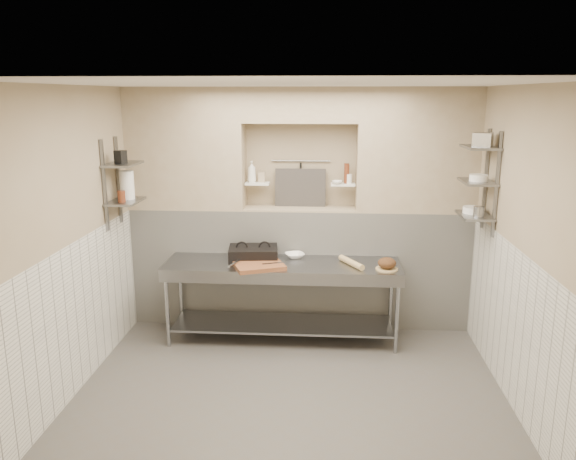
# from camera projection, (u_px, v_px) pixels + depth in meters

# --- Properties ---
(floor) EXTENTS (4.00, 3.90, 0.10)m
(floor) POSITION_uv_depth(u_px,v_px,m) (290.00, 398.00, 5.25)
(floor) COLOR #4F4B46
(floor) RESTS_ON ground
(ceiling) EXTENTS (4.00, 3.90, 0.10)m
(ceiling) POSITION_uv_depth(u_px,v_px,m) (290.00, 77.00, 4.57)
(ceiling) COLOR silver
(ceiling) RESTS_ON ground
(wall_left) EXTENTS (0.10, 3.90, 2.80)m
(wall_left) POSITION_uv_depth(u_px,v_px,m) (63.00, 244.00, 5.05)
(wall_left) COLOR tan
(wall_left) RESTS_ON ground
(wall_right) EXTENTS (0.10, 3.90, 2.80)m
(wall_right) POSITION_uv_depth(u_px,v_px,m) (530.00, 253.00, 4.77)
(wall_right) COLOR tan
(wall_right) RESTS_ON ground
(wall_back) EXTENTS (4.00, 0.10, 2.80)m
(wall_back) POSITION_uv_depth(u_px,v_px,m) (301.00, 205.00, 6.85)
(wall_back) COLOR tan
(wall_back) RESTS_ON ground
(wall_front) EXTENTS (4.00, 0.10, 2.80)m
(wall_front) POSITION_uv_depth(u_px,v_px,m) (265.00, 349.00, 2.97)
(wall_front) COLOR tan
(wall_front) RESTS_ON ground
(backwall_lower) EXTENTS (4.00, 0.40, 1.40)m
(backwall_lower) POSITION_uv_depth(u_px,v_px,m) (300.00, 266.00, 6.77)
(backwall_lower) COLOR silver
(backwall_lower) RESTS_ON floor
(alcove_sill) EXTENTS (1.30, 0.40, 0.02)m
(alcove_sill) POSITION_uv_depth(u_px,v_px,m) (300.00, 208.00, 6.61)
(alcove_sill) COLOR tan
(alcove_sill) RESTS_ON backwall_lower
(backwall_pillar_left) EXTENTS (1.35, 0.40, 1.40)m
(backwall_pillar_left) POSITION_uv_depth(u_px,v_px,m) (187.00, 149.00, 6.53)
(backwall_pillar_left) COLOR tan
(backwall_pillar_left) RESTS_ON backwall_lower
(backwall_pillar_right) EXTENTS (1.35, 0.40, 1.40)m
(backwall_pillar_right) POSITION_uv_depth(u_px,v_px,m) (417.00, 150.00, 6.36)
(backwall_pillar_right) COLOR tan
(backwall_pillar_right) RESTS_ON backwall_lower
(backwall_header) EXTENTS (1.30, 0.40, 0.40)m
(backwall_header) POSITION_uv_depth(u_px,v_px,m) (300.00, 105.00, 6.33)
(backwall_header) COLOR tan
(backwall_header) RESTS_ON backwall_lower
(wainscot_left) EXTENTS (0.02, 3.90, 1.40)m
(wainscot_left) POSITION_uv_depth(u_px,v_px,m) (77.00, 317.00, 5.21)
(wainscot_left) COLOR silver
(wainscot_left) RESTS_ON floor
(wainscot_right) EXTENTS (0.02, 3.90, 1.40)m
(wainscot_right) POSITION_uv_depth(u_px,v_px,m) (515.00, 329.00, 4.94)
(wainscot_right) COLOR silver
(wainscot_right) RESTS_ON floor
(alcove_shelf_left) EXTENTS (0.28, 0.16, 0.02)m
(alcove_shelf_left) POSITION_uv_depth(u_px,v_px,m) (257.00, 183.00, 6.57)
(alcove_shelf_left) COLOR white
(alcove_shelf_left) RESTS_ON backwall_lower
(alcove_shelf_right) EXTENTS (0.28, 0.16, 0.02)m
(alcove_shelf_right) POSITION_uv_depth(u_px,v_px,m) (343.00, 184.00, 6.50)
(alcove_shelf_right) COLOR white
(alcove_shelf_right) RESTS_ON backwall_lower
(utensil_rail) EXTENTS (0.70, 0.02, 0.02)m
(utensil_rail) POSITION_uv_depth(u_px,v_px,m) (301.00, 161.00, 6.64)
(utensil_rail) COLOR gray
(utensil_rail) RESTS_ON wall_back
(hanging_steel) EXTENTS (0.02, 0.02, 0.30)m
(hanging_steel) POSITION_uv_depth(u_px,v_px,m) (301.00, 175.00, 6.67)
(hanging_steel) COLOR black
(hanging_steel) RESTS_ON utensil_rail
(splash_panel) EXTENTS (0.60, 0.08, 0.45)m
(splash_panel) POSITION_uv_depth(u_px,v_px,m) (300.00, 188.00, 6.65)
(splash_panel) COLOR #383330
(splash_panel) RESTS_ON alcove_sill
(shelf_rail_left_a) EXTENTS (0.03, 0.03, 0.95)m
(shelf_rail_left_a) POSITION_uv_depth(u_px,v_px,m) (119.00, 180.00, 6.16)
(shelf_rail_left_a) COLOR slate
(shelf_rail_left_a) RESTS_ON wall_left
(shelf_rail_left_b) EXTENTS (0.03, 0.03, 0.95)m
(shelf_rail_left_b) POSITION_uv_depth(u_px,v_px,m) (104.00, 186.00, 5.78)
(shelf_rail_left_b) COLOR slate
(shelf_rail_left_b) RESTS_ON wall_left
(wall_shelf_left_lower) EXTENTS (0.30, 0.50, 0.02)m
(wall_shelf_left_lower) POSITION_uv_depth(u_px,v_px,m) (125.00, 201.00, 6.01)
(wall_shelf_left_lower) COLOR slate
(wall_shelf_left_lower) RESTS_ON wall_left
(wall_shelf_left_upper) EXTENTS (0.30, 0.50, 0.03)m
(wall_shelf_left_upper) POSITION_uv_depth(u_px,v_px,m) (123.00, 164.00, 5.91)
(wall_shelf_left_upper) COLOR slate
(wall_shelf_left_upper) RESTS_ON wall_left
(shelf_rail_right_a) EXTENTS (0.03, 0.03, 1.05)m
(shelf_rail_right_a) POSITION_uv_depth(u_px,v_px,m) (486.00, 179.00, 5.89)
(shelf_rail_right_a) COLOR slate
(shelf_rail_right_a) RESTS_ON wall_right
(shelf_rail_right_b) EXTENTS (0.03, 0.03, 1.05)m
(shelf_rail_right_b) POSITION_uv_depth(u_px,v_px,m) (497.00, 185.00, 5.50)
(shelf_rail_right_b) COLOR slate
(shelf_rail_right_b) RESTS_ON wall_right
(wall_shelf_right_lower) EXTENTS (0.30, 0.50, 0.02)m
(wall_shelf_right_lower) POSITION_uv_depth(u_px,v_px,m) (475.00, 216.00, 5.78)
(wall_shelf_right_lower) COLOR slate
(wall_shelf_right_lower) RESTS_ON wall_right
(wall_shelf_right_mid) EXTENTS (0.30, 0.50, 0.02)m
(wall_shelf_right_mid) POSITION_uv_depth(u_px,v_px,m) (477.00, 182.00, 5.70)
(wall_shelf_right_mid) COLOR slate
(wall_shelf_right_mid) RESTS_ON wall_right
(wall_shelf_right_upper) EXTENTS (0.30, 0.50, 0.03)m
(wall_shelf_right_upper) POSITION_uv_depth(u_px,v_px,m) (480.00, 147.00, 5.62)
(wall_shelf_right_upper) COLOR slate
(wall_shelf_right_upper) RESTS_ON wall_right
(prep_table) EXTENTS (2.60, 0.70, 0.90)m
(prep_table) POSITION_uv_depth(u_px,v_px,m) (282.00, 286.00, 6.25)
(prep_table) COLOR gray
(prep_table) RESTS_ON floor
(panini_press) EXTENTS (0.58, 0.45, 0.15)m
(panini_press) POSITION_uv_depth(u_px,v_px,m) (253.00, 254.00, 6.31)
(panini_press) COLOR black
(panini_press) RESTS_ON prep_table
(cutting_board) EXTENTS (0.61, 0.52, 0.05)m
(cutting_board) POSITION_uv_depth(u_px,v_px,m) (259.00, 266.00, 6.01)
(cutting_board) COLOR brown
(cutting_board) RESTS_ON prep_table
(knife_blade) EXTENTS (0.26, 0.12, 0.01)m
(knife_blade) POSITION_uv_depth(u_px,v_px,m) (274.00, 263.00, 6.03)
(knife_blade) COLOR gray
(knife_blade) RESTS_ON cutting_board
(tongs) EXTENTS (0.10, 0.28, 0.03)m
(tongs) POSITION_uv_depth(u_px,v_px,m) (235.00, 263.00, 6.00)
(tongs) COLOR gray
(tongs) RESTS_ON cutting_board
(mixing_bowl) EXTENTS (0.28, 0.28, 0.05)m
(mixing_bowl) POSITION_uv_depth(u_px,v_px,m) (295.00, 255.00, 6.40)
(mixing_bowl) COLOR white
(mixing_bowl) RESTS_ON prep_table
(rolling_pin) EXTENTS (0.27, 0.41, 0.07)m
(rolling_pin) POSITION_uv_depth(u_px,v_px,m) (351.00, 262.00, 6.11)
(rolling_pin) COLOR tan
(rolling_pin) RESTS_ON prep_table
(bread_board) EXTENTS (0.24, 0.24, 0.01)m
(bread_board) POSITION_uv_depth(u_px,v_px,m) (387.00, 269.00, 5.97)
(bread_board) COLOR tan
(bread_board) RESTS_ON prep_table
(bread_loaf) EXTENTS (0.20, 0.20, 0.12)m
(bread_loaf) POSITION_uv_depth(u_px,v_px,m) (387.00, 263.00, 5.96)
(bread_loaf) COLOR #4C2D19
(bread_loaf) RESTS_ON bread_board
(bottle_soap) EXTENTS (0.11, 0.11, 0.25)m
(bottle_soap) POSITION_uv_depth(u_px,v_px,m) (252.00, 172.00, 6.55)
(bottle_soap) COLOR white
(bottle_soap) RESTS_ON alcove_shelf_left
(jar_alcove) EXTENTS (0.08, 0.08, 0.11)m
(jar_alcove) POSITION_uv_depth(u_px,v_px,m) (262.00, 177.00, 6.59)
(jar_alcove) COLOR tan
(jar_alcove) RESTS_ON alcove_shelf_left
(bowl_alcove) EXTENTS (0.15, 0.15, 0.04)m
(bowl_alcove) POSITION_uv_depth(u_px,v_px,m) (337.00, 182.00, 6.46)
(bowl_alcove) COLOR white
(bowl_alcove) RESTS_ON alcove_shelf_right
(condiment_a) EXTENTS (0.06, 0.06, 0.22)m
(condiment_a) POSITION_uv_depth(u_px,v_px,m) (347.00, 174.00, 6.46)
(condiment_a) COLOR #5B2815
(condiment_a) RESTS_ON alcove_shelf_right
(condiment_b) EXTENTS (0.06, 0.06, 0.23)m
(condiment_b) POSITION_uv_depth(u_px,v_px,m) (347.00, 173.00, 6.51)
(condiment_b) COLOR #5B2815
(condiment_b) RESTS_ON alcove_shelf_right
(condiment_c) EXTENTS (0.06, 0.06, 0.11)m
(condiment_c) POSITION_uv_depth(u_px,v_px,m) (349.00, 179.00, 6.47)
(condiment_c) COLOR white
(condiment_c) RESTS_ON alcove_shelf_right
(jug_left) EXTENTS (0.15, 0.15, 0.31)m
(jug_left) POSITION_uv_depth(u_px,v_px,m) (127.00, 185.00, 6.05)
(jug_left) COLOR white
(jug_left) RESTS_ON wall_shelf_left_lower
(jar_left) EXTENTS (0.08, 0.08, 0.12)m
(jar_left) POSITION_uv_depth(u_px,v_px,m) (122.00, 196.00, 5.89)
(jar_left) COLOR #5B2815
(jar_left) RESTS_ON wall_shelf_left_lower
(box_left_upper) EXTENTS (0.13, 0.13, 0.14)m
(box_left_upper) POSITION_uv_depth(u_px,v_px,m) (121.00, 157.00, 5.84)
(box_left_upper) COLOR black
(box_left_upper) RESTS_ON wall_shelf_left_upper
(bowl_right) EXTENTS (0.22, 0.22, 0.07)m
(bowl_right) POSITION_uv_depth(u_px,v_px,m) (473.00, 210.00, 5.83)
(bowl_right) COLOR white
(bowl_right) RESTS_ON wall_shelf_right_lower
(canister_right) EXTENTS (0.11, 0.11, 0.11)m
(canister_right) POSITION_uv_depth(u_px,v_px,m) (479.00, 212.00, 5.63)
(canister_right) COLOR gray
(canister_right) RESTS_ON wall_shelf_right_lower
(bowl_right_mid) EXTENTS (0.18, 0.18, 0.07)m
(bowl_right_mid) POSITION_uv_depth(u_px,v_px,m) (479.00, 178.00, 5.66)
(bowl_right_mid) COLOR white
(bowl_right_mid) RESTS_ON wall_shelf_right_mid
(basket_right) EXTENTS (0.24, 0.27, 0.14)m
(basket_right) POSITION_uv_depth(u_px,v_px,m) (483.00, 140.00, 5.52)
(basket_right) COLOR gray
(basket_right) RESTS_ON wall_shelf_right_upper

